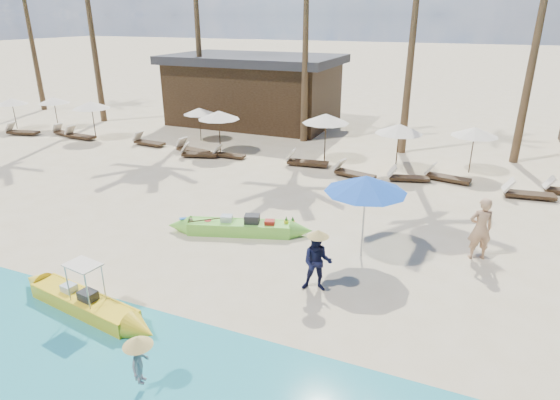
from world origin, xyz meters
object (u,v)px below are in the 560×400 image
at_px(yellow_canoe, 84,303).
at_px(tourist, 480,229).
at_px(green_canoe, 240,227).
at_px(blue_umbrella, 366,184).

relative_size(yellow_canoe, tourist, 2.70).
bearing_deg(tourist, green_canoe, -11.87).
bearing_deg(green_canoe, blue_umbrella, -17.06).
bearing_deg(green_canoe, tourist, -7.91).
xyz_separation_m(green_canoe, blue_umbrella, (4.02, 0.04, 2.04)).
xyz_separation_m(yellow_canoe, blue_umbrella, (5.48, 5.30, 2.05)).
bearing_deg(blue_umbrella, yellow_canoe, -135.91).
relative_size(green_canoe, tourist, 2.73).
bearing_deg(blue_umbrella, tourist, 20.74).
xyz_separation_m(green_canoe, yellow_canoe, (-1.46, -5.26, -0.01)).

